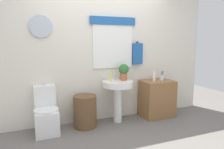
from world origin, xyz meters
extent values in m
plane|color=slate|center=(0.00, 0.00, 0.00)|extent=(8.00, 8.00, 0.00)
cube|color=silver|center=(0.00, 1.15, 1.30)|extent=(4.40, 0.10, 2.60)
cube|color=white|center=(0.21, 1.08, 1.37)|extent=(0.77, 0.03, 0.79)
cube|color=#235BA3|center=(0.21, 1.07, 1.83)|extent=(0.87, 0.04, 0.14)
cylinder|color=silver|center=(-1.03, 1.08, 1.70)|extent=(0.36, 0.03, 0.36)
cylinder|color=black|center=(0.71, 1.07, 1.45)|extent=(0.02, 0.06, 0.02)
cube|color=#235BA3|center=(0.71, 1.05, 1.23)|extent=(0.20, 0.05, 0.40)
cube|color=white|center=(-1.03, 0.85, 0.19)|extent=(0.36, 0.50, 0.38)
cylinder|color=white|center=(-1.03, 0.79, 0.40)|extent=(0.38, 0.38, 0.03)
cube|color=white|center=(-1.03, 1.02, 0.56)|extent=(0.34, 0.18, 0.37)
cylinder|color=silver|center=(-1.03, 1.02, 0.76)|extent=(0.04, 0.04, 0.02)
cylinder|color=brown|center=(-0.40, 0.85, 0.28)|extent=(0.39, 0.39, 0.55)
cylinder|color=white|center=(0.21, 0.85, 0.33)|extent=(0.15, 0.15, 0.66)
cylinder|color=white|center=(0.21, 0.85, 0.71)|extent=(0.55, 0.55, 0.10)
cylinder|color=silver|center=(0.21, 0.97, 0.81)|extent=(0.03, 0.03, 0.10)
cube|color=olive|center=(1.05, 0.85, 0.35)|extent=(0.61, 0.44, 0.71)
cylinder|color=#DBD166|center=(0.09, 0.90, 0.84)|extent=(0.05, 0.05, 0.15)
cylinder|color=#AD5B38|center=(0.35, 0.91, 0.82)|extent=(0.13, 0.13, 0.13)
sphere|color=#2D7033|center=(0.35, 0.91, 0.96)|extent=(0.19, 0.19, 0.19)
cylinder|color=white|center=(0.94, 0.81, 0.81)|extent=(0.05, 0.05, 0.19)
cylinder|color=silver|center=(1.16, 0.87, 0.76)|extent=(0.08, 0.08, 0.10)
cylinder|color=red|center=(1.18, 0.87, 0.80)|extent=(0.01, 0.04, 0.18)
cylinder|color=blue|center=(1.16, 0.89, 0.80)|extent=(0.04, 0.02, 0.18)
cylinder|color=green|center=(1.14, 0.87, 0.80)|extent=(0.01, 0.03, 0.18)
cylinder|color=purple|center=(1.16, 0.85, 0.80)|extent=(0.02, 0.01, 0.18)
camera|label=1|loc=(-1.23, -2.50, 1.45)|focal=33.37mm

